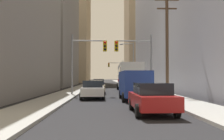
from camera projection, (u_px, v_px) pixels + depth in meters
name	position (u px, v px, depth m)	size (l,w,h in m)	color
sidewalk_left	(86.00, 85.00, 53.08)	(2.74, 160.00, 0.15)	#9E9E99
sidewalk_right	(130.00, 85.00, 53.36)	(2.74, 160.00, 0.15)	#9E9E99
city_bus	(129.00, 76.00, 31.45)	(2.81, 11.56, 3.40)	silver
cargo_van_blue	(134.00, 84.00, 19.39)	(2.16, 5.26, 2.26)	navy
sedan_red	(152.00, 98.00, 12.22)	(1.95, 4.26, 1.52)	maroon
sedan_white	(93.00, 89.00, 20.72)	(1.95, 4.23, 1.52)	white
sedan_beige	(96.00, 87.00, 27.07)	(1.95, 4.25, 1.52)	#C6B793
sedan_navy	(99.00, 84.00, 39.90)	(1.95, 4.21, 1.52)	#141E4C
traffic_signal_near_left	(87.00, 55.00, 24.38)	(3.51, 0.44, 6.00)	gray
traffic_signal_near_right	(135.00, 55.00, 24.52)	(3.73, 0.44, 6.00)	gray
traffic_signal_far_right	(117.00, 68.00, 62.16)	(3.85, 0.44, 6.00)	gray
utility_pole_right	(167.00, 42.00, 22.45)	(2.20, 0.28, 9.44)	brown
street_lamp_right	(131.00, 61.00, 40.71)	(2.34, 0.32, 7.50)	gray
building_left_mid_office	(12.00, 32.00, 51.91)	(25.52, 24.35, 22.49)	gray
building_right_mid_block	(188.00, 19.00, 50.75)	(18.02, 28.02, 27.60)	#93939E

